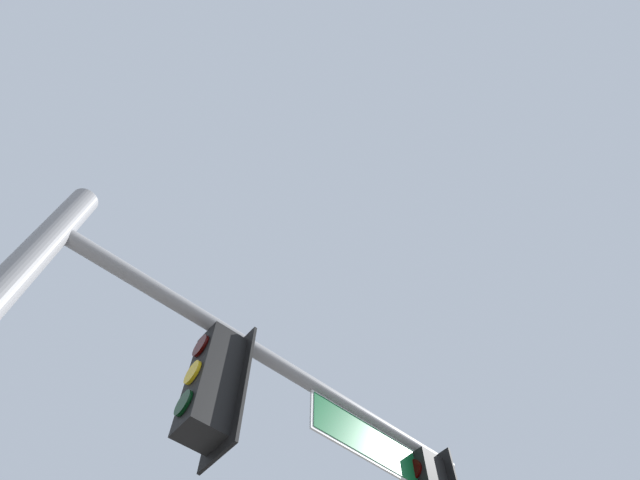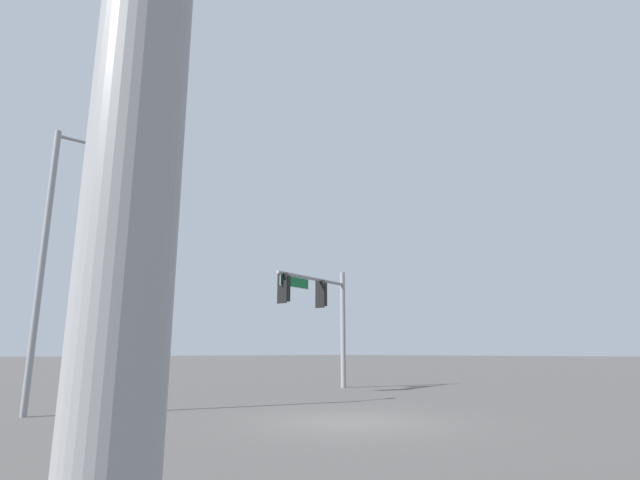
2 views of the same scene
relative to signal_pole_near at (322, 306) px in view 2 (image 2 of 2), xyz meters
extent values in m
plane|color=#514F4C|center=(6.78, 8.21, -3.83)|extent=(400.00, 400.00, 0.00)
cylinder|color=gray|center=(-1.75, -0.34, -1.02)|extent=(0.25, 0.25, 5.63)
cylinder|color=gray|center=(0.72, 0.14, 1.20)|extent=(4.98, 1.12, 0.16)
cube|color=black|center=(0.17, 0.03, 0.53)|extent=(0.13, 0.52, 1.30)
cube|color=black|center=(-0.02, 0.00, 0.53)|extent=(0.41, 0.38, 1.10)
cylinder|color=black|center=(-0.02, 0.00, 1.14)|extent=(0.04, 0.04, 0.12)
cylinder|color=#340503|center=(-0.22, -0.04, 0.86)|extent=(0.07, 0.22, 0.22)
cylinder|color=yellow|center=(-0.22, -0.04, 0.53)|extent=(0.07, 0.22, 0.22)
cylinder|color=black|center=(-0.22, -0.04, 0.20)|extent=(0.07, 0.22, 0.22)
cube|color=black|center=(2.89, 0.57, 0.53)|extent=(0.13, 0.52, 1.30)
cube|color=black|center=(2.70, 0.53, 0.53)|extent=(0.41, 0.38, 1.10)
cylinder|color=black|center=(2.70, 0.53, 1.14)|extent=(0.04, 0.04, 0.12)
cylinder|color=#340503|center=(2.50, 0.49, 0.86)|extent=(0.07, 0.22, 0.22)
cylinder|color=yellow|center=(2.50, 0.49, 0.53)|extent=(0.07, 0.22, 0.22)
cylinder|color=black|center=(2.50, 0.49, 0.20)|extent=(0.07, 0.22, 0.22)
cube|color=#0F602D|center=(2.05, 0.40, 0.89)|extent=(1.91, 0.41, 0.43)
cube|color=white|center=(2.05, 0.40, 0.89)|extent=(1.97, 0.41, 0.49)
cylinder|color=gray|center=(12.49, 1.66, 0.26)|extent=(0.18, 0.18, 8.19)
cylinder|color=gray|center=(11.49, 1.73, 4.21)|extent=(2.00, 0.24, 0.10)
ellipsoid|color=silver|center=(10.50, 1.80, 4.11)|extent=(0.56, 0.28, 0.20)
camera|label=1|loc=(-0.80, -3.30, -2.56)|focal=28.00mm
camera|label=2|loc=(16.23, 17.24, -2.14)|focal=28.00mm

